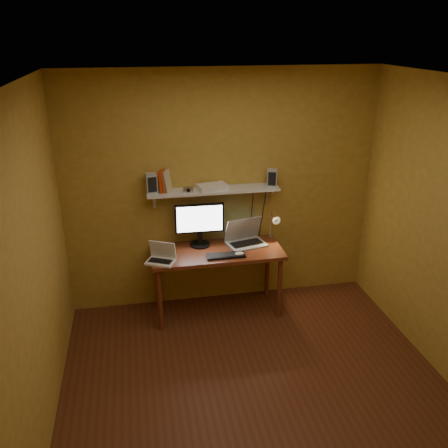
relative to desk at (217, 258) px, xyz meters
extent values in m
cube|color=#502A14|center=(0.12, -1.28, -0.67)|extent=(3.40, 3.20, 0.02)
cube|color=silver|center=(0.12, -1.28, 1.95)|extent=(3.40, 3.20, 0.02)
cube|color=#B28636|center=(0.12, 0.33, 0.64)|extent=(3.40, 0.02, 2.60)
cube|color=#B28636|center=(0.12, -2.89, 0.64)|extent=(3.40, 0.02, 2.60)
cube|color=#B28636|center=(-1.59, -1.28, 0.64)|extent=(0.02, 3.20, 2.60)
cube|color=maroon|center=(0.00, 0.00, 0.07)|extent=(1.40, 0.60, 0.04)
cylinder|color=maroon|center=(-0.64, -0.24, -0.31)|extent=(0.05, 0.05, 0.71)
cylinder|color=maroon|center=(0.64, -0.24, -0.31)|extent=(0.05, 0.05, 0.71)
cylinder|color=maroon|center=(-0.64, 0.24, -0.31)|extent=(0.05, 0.05, 0.71)
cylinder|color=maroon|center=(0.64, 0.24, -0.31)|extent=(0.05, 0.05, 0.71)
cube|color=silver|center=(0.00, 0.19, 0.70)|extent=(1.40, 0.25, 0.02)
cube|color=silver|center=(-0.62, 0.30, 0.60)|extent=(0.03, 0.03, 0.18)
cube|color=silver|center=(0.62, 0.30, 0.60)|extent=(0.03, 0.03, 0.18)
cylinder|color=black|center=(-0.16, 0.17, 0.09)|extent=(0.23, 0.23, 0.02)
cube|color=black|center=(-0.16, 0.17, 0.18)|extent=(0.05, 0.04, 0.16)
cube|color=black|center=(-0.16, 0.17, 0.40)|extent=(0.53, 0.04, 0.33)
cube|color=white|center=(-0.16, 0.15, 0.40)|extent=(0.49, 0.02, 0.28)
cube|color=#999CA2|center=(0.34, 0.08, 0.10)|extent=(0.46, 0.37, 0.02)
cube|color=black|center=(0.34, 0.08, 0.11)|extent=(0.37, 0.23, 0.00)
cube|color=#999CA2|center=(0.32, 0.17, 0.24)|extent=(0.42, 0.20, 0.27)
cube|color=#162E45|center=(0.32, 0.17, 0.24)|extent=(0.37, 0.17, 0.23)
cube|color=silver|center=(-0.61, -0.18, 0.10)|extent=(0.33, 0.29, 0.02)
cube|color=black|center=(-0.61, -0.18, 0.11)|extent=(0.26, 0.20, 0.00)
cube|color=silver|center=(-0.58, -0.11, 0.20)|extent=(0.27, 0.17, 0.19)
cube|color=black|center=(-0.58, -0.11, 0.20)|extent=(0.23, 0.14, 0.16)
cube|color=black|center=(0.07, -0.16, 0.10)|extent=(0.40, 0.14, 0.02)
ellipsoid|color=silver|center=(0.21, -0.17, 0.10)|extent=(0.11, 0.07, 0.04)
cube|color=silver|center=(0.66, 0.24, 0.08)|extent=(0.05, 0.06, 0.08)
cylinder|color=silver|center=(0.66, 0.24, 0.23)|extent=(0.02, 0.02, 0.28)
cylinder|color=silver|center=(0.66, 0.16, 0.37)|extent=(0.01, 0.16, 0.01)
cone|color=silver|center=(0.66, 0.08, 0.37)|extent=(0.09, 0.09, 0.09)
sphere|color=#FFE0A5|center=(0.66, 0.06, 0.37)|extent=(0.04, 0.04, 0.04)
cube|color=#999CA2|center=(-0.64, 0.20, 0.81)|extent=(0.12, 0.12, 0.20)
cube|color=#999CA2|center=(0.64, 0.19, 0.80)|extent=(0.13, 0.13, 0.18)
cube|color=red|center=(-0.53, 0.21, 0.82)|extent=(0.08, 0.16, 0.22)
cube|color=brown|center=(-0.50, 0.21, 0.82)|extent=(0.09, 0.16, 0.22)
cube|color=#BEBB94|center=(-0.47, 0.21, 0.82)|extent=(0.10, 0.16, 0.22)
cube|color=silver|center=(-0.27, 0.13, 0.74)|extent=(0.11, 0.03, 0.06)
cylinder|color=black|center=(-0.27, 0.11, 0.74)|extent=(0.04, 0.02, 0.04)
cube|color=silver|center=(-0.01, 0.19, 0.74)|extent=(0.34, 0.26, 0.05)
camera|label=1|loc=(-0.79, -4.50, 2.27)|focal=38.00mm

